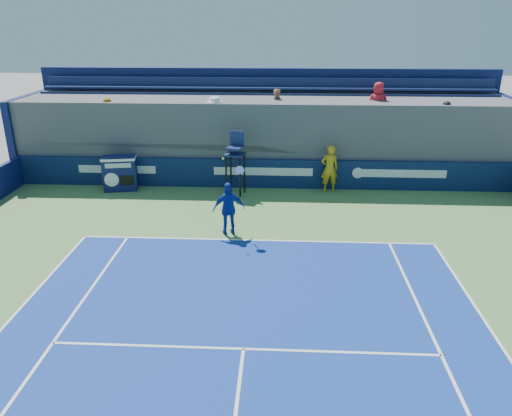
# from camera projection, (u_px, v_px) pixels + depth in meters

# --- Properties ---
(ball_person) EXTENTS (0.74, 0.54, 1.90)m
(ball_person) POSITION_uv_depth(u_px,v_px,m) (330.00, 169.00, 19.69)
(ball_person) COLOR gold
(ball_person) RESTS_ON apron
(back_hoarding) EXTENTS (20.40, 0.21, 1.20)m
(back_hoarding) POSITION_uv_depth(u_px,v_px,m) (263.00, 174.00, 20.28)
(back_hoarding) COLOR #0C1B45
(back_hoarding) RESTS_ON ground
(match_clock) EXTENTS (1.43, 0.94, 1.40)m
(match_clock) POSITION_uv_depth(u_px,v_px,m) (120.00, 172.00, 19.97)
(match_clock) COLOR #0F174C
(match_clock) RESTS_ON ground
(umpire_chair) EXTENTS (0.84, 0.84, 2.48)m
(umpire_chair) POSITION_uv_depth(u_px,v_px,m) (235.00, 156.00, 19.23)
(umpire_chair) COLOR black
(umpire_chair) RESTS_ON ground
(tennis_player) EXTENTS (1.09, 0.66, 2.57)m
(tennis_player) POSITION_uv_depth(u_px,v_px,m) (229.00, 209.00, 15.81)
(tennis_player) COLOR #122F96
(tennis_player) RESTS_ON apron
(stadium_seating) EXTENTS (21.00, 4.05, 4.40)m
(stadium_seating) POSITION_uv_depth(u_px,v_px,m) (265.00, 133.00, 21.74)
(stadium_seating) COLOR #4F4E53
(stadium_seating) RESTS_ON ground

